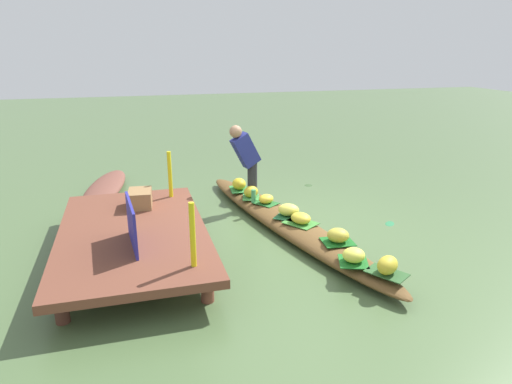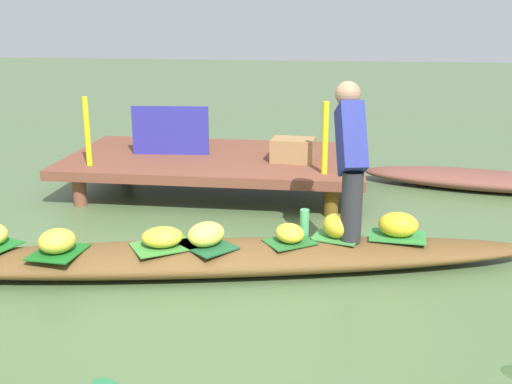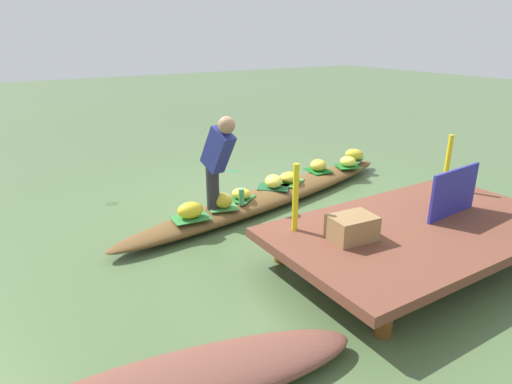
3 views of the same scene
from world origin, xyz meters
TOP-DOWN VIEW (x-y plane):
  - canal_water at (0.00, 0.00)m, footprint 40.00×40.00m
  - dock_platform at (-0.42, 2.18)m, footprint 3.20×1.80m
  - vendor_boat at (0.00, 0.00)m, footprint 5.04×1.64m
  - moored_boat at (2.45, 2.63)m, footprint 2.55×1.03m
  - leaf_mat_0 at (0.92, 0.27)m, footprint 0.41×0.36m
  - banana_bunch_0 at (0.92, 0.27)m, footprint 0.30×0.32m
  - leaf_mat_1 at (0.57, 0.12)m, footprint 0.45×0.43m
  - banana_bunch_1 at (0.57, 0.12)m, footprint 0.31×0.33m
  - leaf_mat_2 at (-0.38, -0.10)m, footprint 0.55×0.52m
  - banana_bunch_2 at (-0.38, -0.10)m, footprint 0.37×0.33m
  - leaf_mat_3 at (-2.02, -0.48)m, footprint 0.51×0.46m
  - banana_bunch_3 at (-2.02, -0.48)m, footprint 0.36×0.37m
  - leaf_mat_4 at (1.40, 0.36)m, footprint 0.46×0.34m
  - banana_bunch_4 at (1.40, 0.36)m, footprint 0.33×0.26m
  - leaf_mat_5 at (-0.05, -0.04)m, footprint 0.53×0.52m
  - banana_bunch_5 at (-0.05, -0.04)m, footprint 0.37×0.39m
  - leaf_mat_6 at (-1.67, -0.25)m, footprint 0.46×0.43m
  - banana_bunch_6 at (-1.67, -0.25)m, footprint 0.28×0.29m
  - leaf_mat_7 at (-1.11, -0.33)m, footprint 0.37×0.42m
  - banana_bunch_7 at (-1.11, -0.33)m, footprint 0.36×0.37m
  - vendor_person at (1.00, 0.33)m, footprint 0.28×0.53m
  - water_bottle at (0.67, 0.30)m, footprint 0.07×0.07m
  - market_banner at (-0.92, 2.18)m, footprint 0.84×0.10m
  - railing_post_west at (-1.62, 1.58)m, footprint 0.06×0.06m
  - railing_post_east at (0.78, 1.58)m, footprint 0.06×0.06m
  - produce_crate at (0.43, 2.04)m, footprint 0.47×0.36m
  - drifting_plant_0 at (1.95, -1.17)m, footprint 0.23×0.21m
  - drifting_plant_1 at (-0.26, -1.61)m, footprint 0.26×0.25m

SIDE VIEW (x-z plane):
  - canal_water at x=0.00m, z-range 0.00..0.00m
  - drifting_plant_0 at x=1.95m, z-range 0.00..0.01m
  - drifting_plant_1 at x=-0.26m, z-range 0.00..0.01m
  - moored_boat at x=2.45m, z-range 0.00..0.21m
  - vendor_boat at x=0.00m, z-range 0.00..0.21m
  - leaf_mat_0 at x=0.92m, z-range 0.21..0.22m
  - leaf_mat_1 at x=0.57m, z-range 0.21..0.22m
  - leaf_mat_2 at x=-0.38m, z-range 0.21..0.22m
  - leaf_mat_3 at x=-2.02m, z-range 0.21..0.22m
  - leaf_mat_4 at x=1.40m, z-range 0.21..0.22m
  - leaf_mat_5 at x=-0.05m, z-range 0.21..0.22m
  - leaf_mat_6 at x=-1.67m, z-range 0.21..0.22m
  - leaf_mat_7 at x=-1.11m, z-range 0.21..0.22m
  - banana_bunch_1 at x=0.57m, z-range 0.22..0.36m
  - banana_bunch_2 at x=-0.38m, z-range 0.22..0.37m
  - banana_bunch_6 at x=-1.67m, z-range 0.22..0.38m
  - banana_bunch_7 at x=-1.11m, z-range 0.22..0.40m
  - banana_bunch_5 at x=-0.05m, z-range 0.22..0.40m
  - banana_bunch_0 at x=0.92m, z-range 0.22..0.41m
  - banana_bunch_3 at x=-2.02m, z-range 0.22..0.41m
  - banana_bunch_4 at x=1.40m, z-range 0.22..0.41m
  - water_bottle at x=0.67m, z-range 0.21..0.43m
  - dock_platform at x=-0.42m, z-range 0.14..0.53m
  - produce_crate at x=0.43m, z-range 0.39..0.63m
  - market_banner at x=-0.92m, z-range 0.39..0.93m
  - railing_post_west at x=-1.62m, z-range 0.39..1.10m
  - railing_post_east at x=0.78m, z-range 0.39..1.10m
  - vendor_person at x=1.00m, z-range 0.30..1.50m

